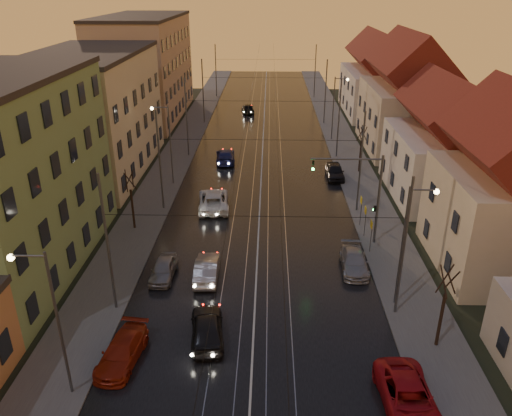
# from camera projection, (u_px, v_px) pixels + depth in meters

# --- Properties ---
(road) EXTENTS (16.00, 120.00, 0.04)m
(road) POSITION_uv_depth(u_px,v_px,m) (262.00, 154.00, 59.01)
(road) COLOR black
(road) RESTS_ON ground
(sidewalk_left) EXTENTS (4.00, 120.00, 0.15)m
(sidewalk_left) POSITION_uv_depth(u_px,v_px,m) (178.00, 153.00, 59.24)
(sidewalk_left) COLOR #4C4C4C
(sidewalk_left) RESTS_ON ground
(sidewalk_right) EXTENTS (4.00, 120.00, 0.15)m
(sidewalk_right) POSITION_uv_depth(u_px,v_px,m) (347.00, 154.00, 58.74)
(sidewalk_right) COLOR #4C4C4C
(sidewalk_right) RESTS_ON ground
(tram_rail_0) EXTENTS (0.06, 120.00, 0.03)m
(tram_rail_0) POSITION_uv_depth(u_px,v_px,m) (244.00, 153.00, 59.05)
(tram_rail_0) COLOR gray
(tram_rail_0) RESTS_ON road
(tram_rail_1) EXTENTS (0.06, 120.00, 0.03)m
(tram_rail_1) POSITION_uv_depth(u_px,v_px,m) (256.00, 154.00, 59.02)
(tram_rail_1) COLOR gray
(tram_rail_1) RESTS_ON road
(tram_rail_2) EXTENTS (0.06, 120.00, 0.03)m
(tram_rail_2) POSITION_uv_depth(u_px,v_px,m) (269.00, 154.00, 58.98)
(tram_rail_2) COLOR gray
(tram_rail_2) RESTS_ON road
(tram_rail_3) EXTENTS (0.06, 120.00, 0.03)m
(tram_rail_3) POSITION_uv_depth(u_px,v_px,m) (281.00, 154.00, 58.94)
(tram_rail_3) COLOR gray
(tram_rail_3) RESTS_ON road
(apartment_left_2) EXTENTS (10.00, 20.00, 12.00)m
(apartment_left_2) POSITION_uv_depth(u_px,v_px,m) (93.00, 115.00, 51.51)
(apartment_left_2) COLOR beige
(apartment_left_2) RESTS_ON ground
(apartment_left_3) EXTENTS (10.00, 24.00, 14.00)m
(apartment_left_3) POSITION_uv_depth(u_px,v_px,m) (145.00, 69.00, 72.96)
(apartment_left_3) COLOR tan
(apartment_left_3) RESTS_ON ground
(house_right_1) EXTENTS (8.67, 10.20, 10.80)m
(house_right_1) POSITION_uv_depth(u_px,v_px,m) (509.00, 195.00, 33.59)
(house_right_1) COLOR #BFB293
(house_right_1) RESTS_ON ground
(house_right_2) EXTENTS (9.18, 12.24, 9.20)m
(house_right_2) POSITION_uv_depth(u_px,v_px,m) (446.00, 148.00, 45.76)
(house_right_2) COLOR beige
(house_right_2) RESTS_ON ground
(house_right_3) EXTENTS (9.18, 14.28, 11.50)m
(house_right_3) POSITION_uv_depth(u_px,v_px,m) (407.00, 100.00, 58.94)
(house_right_3) COLOR #BFB293
(house_right_3) RESTS_ON ground
(house_right_4) EXTENTS (9.18, 16.32, 10.00)m
(house_right_4) POSITION_uv_depth(u_px,v_px,m) (377.00, 80.00, 75.64)
(house_right_4) COLOR beige
(house_right_4) RESTS_ON ground
(catenary_pole_l_1) EXTENTS (0.16, 0.16, 9.00)m
(catenary_pole_l_1) POSITION_uv_depth(u_px,v_px,m) (108.00, 245.00, 29.15)
(catenary_pole_l_1) COLOR #595B60
(catenary_pole_l_1) RESTS_ON ground
(catenary_pole_r_1) EXTENTS (0.16, 0.16, 9.00)m
(catenary_pole_r_1) POSITION_uv_depth(u_px,v_px,m) (404.00, 249.00, 28.72)
(catenary_pole_r_1) COLOR #595B60
(catenary_pole_r_1) RESTS_ON ground
(catenary_pole_l_2) EXTENTS (0.16, 0.16, 9.00)m
(catenary_pole_l_2) POSITION_uv_depth(u_px,v_px,m) (160.00, 162.00, 42.81)
(catenary_pole_l_2) COLOR #595B60
(catenary_pole_l_2) RESTS_ON ground
(catenary_pole_r_2) EXTENTS (0.16, 0.16, 9.00)m
(catenary_pole_r_2) POSITION_uv_depth(u_px,v_px,m) (361.00, 163.00, 42.38)
(catenary_pole_r_2) COLOR #595B60
(catenary_pole_r_2) RESTS_ON ground
(catenary_pole_l_3) EXTENTS (0.16, 0.16, 9.00)m
(catenary_pole_l_3) POSITION_uv_depth(u_px,v_px,m) (187.00, 118.00, 56.47)
(catenary_pole_l_3) COLOR #595B60
(catenary_pole_l_3) RESTS_ON ground
(catenary_pole_r_3) EXTENTS (0.16, 0.16, 9.00)m
(catenary_pole_r_3) POSITION_uv_depth(u_px,v_px,m) (339.00, 119.00, 56.04)
(catenary_pole_r_3) COLOR #595B60
(catenary_pole_r_3) RESTS_ON ground
(catenary_pole_l_4) EXTENTS (0.16, 0.16, 9.00)m
(catenary_pole_l_4) POSITION_uv_depth(u_px,v_px,m) (203.00, 92.00, 70.12)
(catenary_pole_l_4) COLOR #595B60
(catenary_pole_l_4) RESTS_ON ground
(catenary_pole_r_4) EXTENTS (0.16, 0.16, 9.00)m
(catenary_pole_r_4) POSITION_uv_depth(u_px,v_px,m) (326.00, 92.00, 69.70)
(catenary_pole_r_4) COLOR #595B60
(catenary_pole_r_4) RESTS_ON ground
(catenary_pole_l_5) EXTENTS (0.16, 0.16, 9.00)m
(catenary_pole_l_5) POSITION_uv_depth(u_px,v_px,m) (216.00, 71.00, 86.52)
(catenary_pole_l_5) COLOR #595B60
(catenary_pole_l_5) RESTS_ON ground
(catenary_pole_r_5) EXTENTS (0.16, 0.16, 9.00)m
(catenary_pole_r_5) POSITION_uv_depth(u_px,v_px,m) (315.00, 72.00, 86.09)
(catenary_pole_r_5) COLOR #595B60
(catenary_pole_r_5) RESTS_ON ground
(street_lamp_0) EXTENTS (1.75, 0.32, 8.00)m
(street_lamp_0) POSITION_uv_depth(u_px,v_px,m) (50.00, 312.00, 22.63)
(street_lamp_0) COLOR #595B60
(street_lamp_0) RESTS_ON ground
(street_lamp_1) EXTENTS (1.75, 0.32, 8.00)m
(street_lamp_1) POSITION_uv_depth(u_px,v_px,m) (409.00, 235.00, 29.46)
(street_lamp_1) COLOR #595B60
(street_lamp_1) RESTS_ON ground
(street_lamp_2) EXTENTS (1.75, 0.32, 8.00)m
(street_lamp_2) POSITION_uv_depth(u_px,v_px,m) (167.00, 137.00, 48.12)
(street_lamp_2) COLOR #595B60
(street_lamp_2) RESTS_ON ground
(street_lamp_3) EXTENTS (1.75, 0.32, 8.00)m
(street_lamp_3) POSITION_uv_depth(u_px,v_px,m) (336.00, 102.00, 62.24)
(street_lamp_3) COLOR #595B60
(street_lamp_3) RESTS_ON ground
(traffic_light_mast) EXTENTS (5.30, 0.32, 7.20)m
(traffic_light_mast) POSITION_uv_depth(u_px,v_px,m) (366.00, 189.00, 36.89)
(traffic_light_mast) COLOR #595B60
(traffic_light_mast) RESTS_ON ground
(bare_tree_0) EXTENTS (1.09, 1.09, 5.11)m
(bare_tree_0) POSITION_uv_depth(u_px,v_px,m) (132.00, 201.00, 40.03)
(bare_tree_0) COLOR black
(bare_tree_0) RESTS_ON ground
(bare_tree_1) EXTENTS (1.09, 1.09, 5.11)m
(bare_tree_1) POSITION_uv_depth(u_px,v_px,m) (442.00, 310.00, 26.78)
(bare_tree_1) COLOR black
(bare_tree_1) RESTS_ON ground
(bare_tree_2) EXTENTS (1.09, 1.09, 5.11)m
(bare_tree_2) POSITION_uv_depth(u_px,v_px,m) (361.00, 150.00, 52.27)
(bare_tree_2) COLOR black
(bare_tree_2) RESTS_ON ground
(driving_car_0) EXTENTS (2.38, 4.70, 1.53)m
(driving_car_0) POSITION_uv_depth(u_px,v_px,m) (207.00, 327.00, 28.13)
(driving_car_0) COLOR black
(driving_car_0) RESTS_ON ground
(driving_car_1) EXTENTS (1.65, 4.41, 1.44)m
(driving_car_1) POSITION_uv_depth(u_px,v_px,m) (207.00, 268.00, 34.02)
(driving_car_1) COLOR #97979C
(driving_car_1) RESTS_ON ground
(driving_car_2) EXTENTS (3.20, 5.91, 1.57)m
(driving_car_2) POSITION_uv_depth(u_px,v_px,m) (214.00, 200.00, 44.54)
(driving_car_2) COLOR silver
(driving_car_2) RESTS_ON ground
(driving_car_3) EXTENTS (2.47, 5.18, 1.46)m
(driving_car_3) POSITION_uv_depth(u_px,v_px,m) (225.00, 156.00, 56.12)
(driving_car_3) COLOR navy
(driving_car_3) RESTS_ON ground
(driving_car_4) EXTENTS (2.28, 4.49, 1.47)m
(driving_car_4) POSITION_uv_depth(u_px,v_px,m) (248.00, 108.00, 77.21)
(driving_car_4) COLOR black
(driving_car_4) RESTS_ON ground
(parked_left_2) EXTENTS (2.33, 4.62, 1.29)m
(parked_left_2) POSITION_uv_depth(u_px,v_px,m) (122.00, 352.00, 26.47)
(parked_left_2) COLOR maroon
(parked_left_2) RESTS_ON ground
(parked_left_3) EXTENTS (1.62, 3.83, 1.29)m
(parked_left_3) POSITION_uv_depth(u_px,v_px,m) (163.00, 269.00, 34.12)
(parked_left_3) COLOR gray
(parked_left_3) RESTS_ON ground
(parked_right_0) EXTENTS (2.60, 5.29, 1.45)m
(parked_right_0) POSITION_uv_depth(u_px,v_px,m) (408.00, 398.00, 23.38)
(parked_right_0) COLOR #AE1119
(parked_right_0) RESTS_ON ground
(parked_right_1) EXTENTS (1.94, 4.46, 1.28)m
(parked_right_1) POSITION_uv_depth(u_px,v_px,m) (354.00, 261.00, 35.04)
(parked_right_1) COLOR #999A9F
(parked_right_1) RESTS_ON ground
(parked_right_2) EXTENTS (1.78, 4.38, 1.49)m
(parked_right_2) POSITION_uv_depth(u_px,v_px,m) (335.00, 171.00, 51.46)
(parked_right_2) COLOR black
(parked_right_2) RESTS_ON ground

